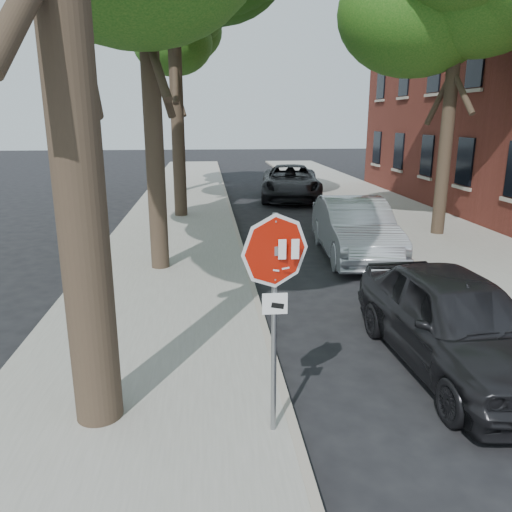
{
  "coord_description": "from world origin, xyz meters",
  "views": [
    {
      "loc": [
        -1.42,
        -5.12,
        3.67
      ],
      "look_at": [
        -0.83,
        0.75,
        2.05
      ],
      "focal_mm": 35.0,
      "sensor_mm": 36.0,
      "label": 1
    }
  ],
  "objects_px": {
    "car_b": "(355,228)",
    "car_a": "(455,321)",
    "stop_sign": "(275,284)",
    "tree_far": "(175,44)",
    "car_d": "(291,182)"
  },
  "relations": [
    {
      "from": "stop_sign",
      "to": "tree_far",
      "type": "xyz_separation_m",
      "value": [
        -2.02,
        21.14,
        5.26
      ]
    },
    {
      "from": "stop_sign",
      "to": "car_d",
      "type": "bearing_deg",
      "value": 79.87
    },
    {
      "from": "tree_far",
      "to": "car_d",
      "type": "distance_m",
      "value": 8.8
    },
    {
      "from": "stop_sign",
      "to": "car_b",
      "type": "bearing_deg",
      "value": 67.34
    },
    {
      "from": "car_a",
      "to": "car_d",
      "type": "xyz_separation_m",
      "value": [
        0.31,
        16.71,
        0.05
      ]
    },
    {
      "from": "car_b",
      "to": "stop_sign",
      "type": "bearing_deg",
      "value": -108.85
    },
    {
      "from": "car_a",
      "to": "car_b",
      "type": "xyz_separation_m",
      "value": [
        0.35,
        6.38,
        0.04
      ]
    },
    {
      "from": "stop_sign",
      "to": "tree_far",
      "type": "distance_m",
      "value": 21.88
    },
    {
      "from": "car_d",
      "to": "car_b",
      "type": "bearing_deg",
      "value": -82.13
    },
    {
      "from": "car_b",
      "to": "car_a",
      "type": "bearing_deg",
      "value": -89.31
    },
    {
      "from": "car_a",
      "to": "car_b",
      "type": "bearing_deg",
      "value": 84.57
    },
    {
      "from": "tree_far",
      "to": "car_d",
      "type": "relative_size",
      "value": 1.61
    },
    {
      "from": "car_a",
      "to": "car_d",
      "type": "height_order",
      "value": "car_d"
    },
    {
      "from": "tree_far",
      "to": "car_b",
      "type": "relative_size",
      "value": 1.93
    },
    {
      "from": "stop_sign",
      "to": "car_d",
      "type": "relative_size",
      "value": 0.45
    }
  ]
}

